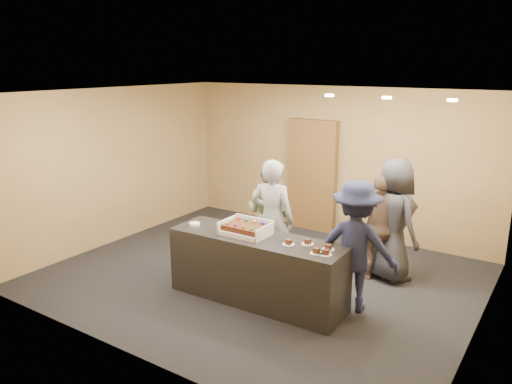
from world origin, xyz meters
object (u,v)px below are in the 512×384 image
storage_cabinet (312,175)px  person_server_grey (272,220)px  serving_counter (257,269)px  person_brown_extra (380,227)px  cake_box (246,231)px  sheet_cake (245,227)px  person_dark_suit (394,220)px  person_sage_man (270,213)px  person_navy_man (355,246)px  plate_stack (195,224)px

storage_cabinet → person_server_grey: storage_cabinet is taller
serving_counter → person_brown_extra: 1.95m
cake_box → person_server_grey: bearing=93.2°
sheet_cake → person_server_grey: 0.75m
person_server_grey → person_dark_suit: (1.48, 0.95, 0.01)m
sheet_cake → person_sage_man: 1.22m
serving_counter → person_dark_suit: size_ratio=1.33×
sheet_cake → person_brown_extra: bearing=51.0°
cake_box → person_brown_extra: size_ratio=0.40×
person_navy_man → person_dark_suit: bearing=-106.4°
sheet_cake → plate_stack: bearing=-173.8°
serving_counter → sheet_cake: size_ratio=4.52×
cake_box → person_navy_man: 1.43m
plate_stack → person_brown_extra: bearing=38.7°
serving_counter → person_brown_extra: bearing=53.7°
sheet_cake → person_navy_man: 1.44m
person_navy_man → person_brown_extra: 1.08m
plate_stack → storage_cabinet: bearing=86.2°
storage_cabinet → person_brown_extra: bearing=-38.6°
person_sage_man → person_brown_extra: 1.67m
storage_cabinet → person_sage_man: 1.94m
plate_stack → person_dark_suit: (2.24, 1.78, -0.02)m
person_server_grey → person_brown_extra: (1.32, 0.84, -0.11)m
person_brown_extra → plate_stack: bearing=13.0°
plate_stack → person_dark_suit: 2.86m
cake_box → sheet_cake: 0.06m
serving_counter → person_dark_suit: (1.25, 1.69, 0.45)m
cake_box → person_server_grey: size_ratio=0.35×
person_sage_man → person_dark_suit: size_ratio=0.93×
storage_cabinet → person_server_grey: (0.55, -2.33, -0.15)m
serving_counter → storage_cabinet: bearing=102.7°
storage_cabinet → person_brown_extra: size_ratio=1.33×
storage_cabinet → sheet_cake: storage_cabinet is taller
sheet_cake → person_navy_man: (1.34, 0.51, -0.15)m
storage_cabinet → plate_stack: size_ratio=13.92×
serving_counter → person_server_grey: bearing=105.4°
plate_stack → person_dark_suit: bearing=38.5°
cake_box → person_dark_suit: (1.44, 1.67, -0.04)m
plate_stack → person_navy_man: person_navy_man is taller
storage_cabinet → cake_box: (0.59, -3.05, -0.10)m
person_navy_man → plate_stack: bearing=3.6°
person_server_grey → person_sage_man: 0.52m
storage_cabinet → person_dark_suit: storage_cabinet is taller
person_dark_suit → sheet_cake: bearing=85.4°
person_server_grey → person_brown_extra: person_server_grey is taller
plate_stack → person_server_grey: 1.13m
person_server_grey → serving_counter: bearing=97.1°
cake_box → plate_stack: 0.81m
plate_stack → person_dark_suit: size_ratio=0.08×
person_navy_man → person_brown_extra: (-0.06, 1.07, -0.06)m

